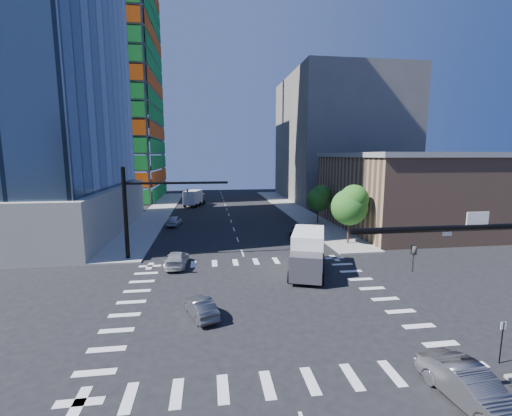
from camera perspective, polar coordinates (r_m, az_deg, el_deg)
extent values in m
plane|color=black|center=(25.22, 0.60, -15.17)|extent=(160.00, 160.00, 0.00)
cube|color=silver|center=(25.22, 0.60, -15.16)|extent=(20.00, 20.00, 0.01)
cube|color=#9A9792|center=(65.58, 6.18, -0.19)|extent=(5.00, 60.00, 0.15)
cube|color=#9A9792|center=(64.24, -15.99, -0.67)|extent=(5.00, 60.00, 0.15)
cube|color=#9E9C8E|center=(55.14, -36.68, -0.52)|extent=(30.00, 30.00, 6.00)
cube|color=green|center=(86.74, -16.28, 17.90)|extent=(0.12, 24.00, 49.00)
cube|color=#E5520D|center=(77.41, -27.46, 18.44)|extent=(24.00, 0.12, 49.00)
cube|color=#8F6B53|center=(53.32, 24.32, 2.36)|extent=(20.00, 22.00, 10.00)
cube|color=gray|center=(53.07, 24.69, 8.05)|extent=(20.50, 22.50, 0.60)
cube|color=#625D58|center=(83.62, 13.62, 11.11)|extent=(24.00, 30.00, 28.00)
cylinder|color=black|center=(15.29, 32.89, -2.76)|extent=(10.00, 0.24, 0.24)
imported|color=black|center=(14.05, 24.70, -7.67)|extent=(0.16, 0.20, 1.00)
cube|color=white|center=(15.24, 32.99, -1.47)|extent=(0.90, 0.04, 0.50)
cylinder|color=black|center=(35.66, -20.93, -0.82)|extent=(0.40, 0.40, 9.00)
cylinder|color=black|center=(34.53, -13.07, 4.09)|extent=(10.00, 0.24, 0.24)
imported|color=black|center=(34.55, -11.35, 2.31)|extent=(0.16, 0.20, 1.00)
cylinder|color=#382316|center=(41.09, 15.11, -4.11)|extent=(0.20, 0.20, 2.27)
sphere|color=#225416|center=(40.53, 15.28, 0.15)|extent=(4.16, 4.16, 4.16)
sphere|color=#337E2A|center=(40.29, 16.03, 1.47)|extent=(3.25, 3.25, 3.25)
cylinder|color=#382316|center=(52.23, 10.27, -1.43)|extent=(0.20, 0.20, 1.92)
sphere|color=#225416|center=(51.84, 10.34, 1.42)|extent=(3.52, 3.52, 3.52)
sphere|color=#337E2A|center=(51.58, 10.90, 2.29)|extent=(2.75, 2.75, 2.75)
cylinder|color=black|center=(21.77, 35.71, -17.77)|extent=(0.06, 0.06, 2.20)
cube|color=silver|center=(21.41, 35.94, -15.59)|extent=(0.30, 0.03, 0.40)
imported|color=#55545A|center=(18.22, 32.12, -23.96)|extent=(2.17, 4.83, 1.54)
imported|color=black|center=(44.08, 7.17, -3.85)|extent=(3.52, 5.14, 1.31)
imported|color=silver|center=(33.02, -13.08, -8.29)|extent=(2.11, 4.74, 1.35)
imported|color=#B6BABF|center=(51.52, -13.49, -2.09)|extent=(2.28, 4.53, 1.48)
imported|color=#4C4D51|center=(23.07, -9.25, -16.00)|extent=(2.51, 3.93, 1.22)
cube|color=white|center=(30.21, 8.60, -6.92)|extent=(4.35, 6.14, 2.90)
cube|color=#43434B|center=(30.41, 8.57, -8.23)|extent=(3.08, 2.73, 2.12)
cube|color=silver|center=(70.91, -10.19, 1.90)|extent=(3.86, 5.54, 2.62)
cube|color=#43434B|center=(70.99, -10.18, 1.37)|extent=(2.77, 2.44, 1.91)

